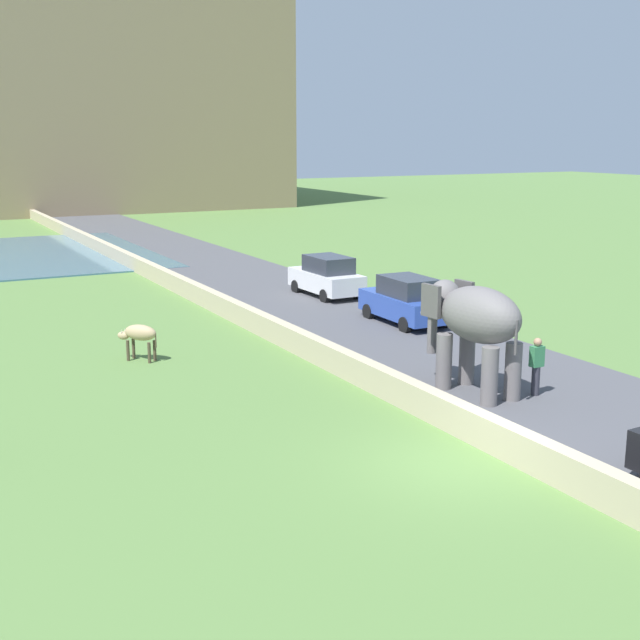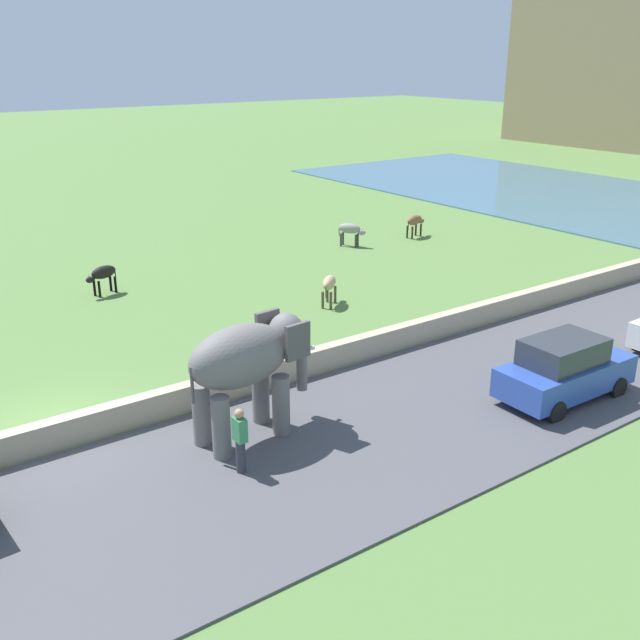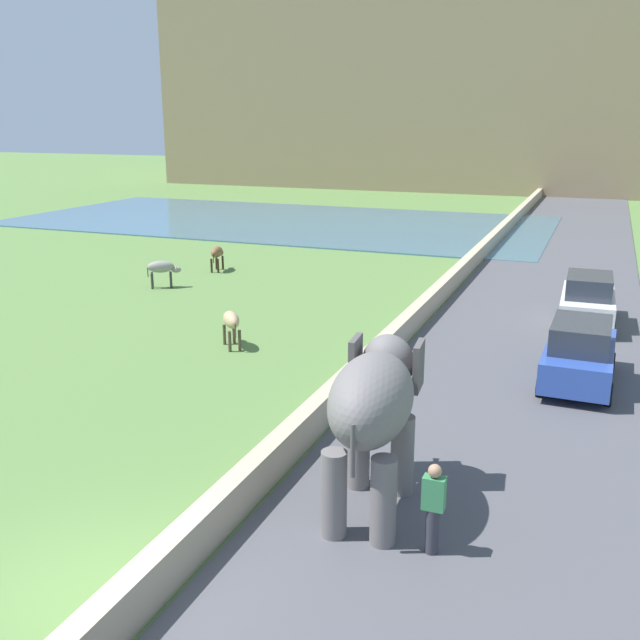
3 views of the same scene
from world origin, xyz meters
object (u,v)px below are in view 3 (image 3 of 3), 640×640
(person_beside_elephant, at_px, (433,508))
(car_blue, at_px, (579,353))
(cow_brown, at_px, (217,253))
(elephant, at_px, (374,405))
(car_white, at_px, (588,300))
(cow_grey, at_px, (162,268))
(cow_tan, at_px, (231,321))

(person_beside_elephant, xyz_separation_m, car_blue, (1.83, 9.06, 0.03))
(person_beside_elephant, relative_size, cow_brown, 1.15)
(elephant, distance_m, car_white, 14.58)
(car_blue, height_order, cow_grey, car_blue)
(car_blue, relative_size, cow_brown, 2.84)
(elephant, xyz_separation_m, cow_grey, (-13.54, 13.70, -1.20))
(elephant, height_order, car_white, elephant)
(car_blue, bearing_deg, cow_grey, 161.23)
(car_white, height_order, cow_grey, car_white)
(cow_brown, bearing_deg, car_white, -11.76)
(elephant, relative_size, car_blue, 0.87)
(cow_grey, xyz_separation_m, cow_brown, (0.42, 3.87, 0.00))
(elephant, relative_size, cow_tan, 2.78)
(car_blue, bearing_deg, cow_tan, -177.49)
(cow_grey, bearing_deg, car_blue, -18.77)
(car_white, height_order, cow_tan, car_white)
(car_white, relative_size, cow_brown, 2.83)
(person_beside_elephant, xyz_separation_m, car_white, (1.83, 15.22, 0.03))
(car_white, distance_m, cow_tan, 12.11)
(car_white, height_order, cow_brown, car_white)
(cow_grey, bearing_deg, elephant, -45.35)
(elephant, bearing_deg, cow_brown, 126.73)
(cow_tan, bearing_deg, cow_grey, 136.97)
(car_white, distance_m, car_blue, 6.16)
(person_beside_elephant, xyz_separation_m, cow_tan, (-8.32, 8.61, -0.04))
(person_beside_elephant, distance_m, cow_brown, 23.56)
(elephant, xyz_separation_m, car_blue, (3.17, 8.03, -1.14))
(car_white, relative_size, car_blue, 1.00)
(person_beside_elephant, distance_m, car_white, 15.33)
(person_beside_elephant, distance_m, cow_tan, 11.97)
(elephant, relative_size, cow_brown, 2.48)
(cow_tan, relative_size, cow_brown, 0.89)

